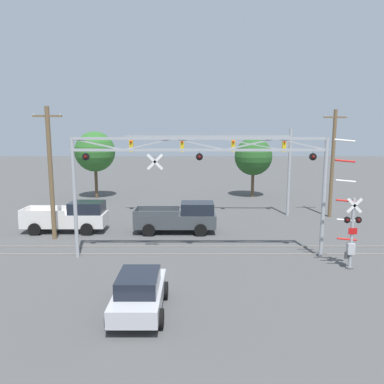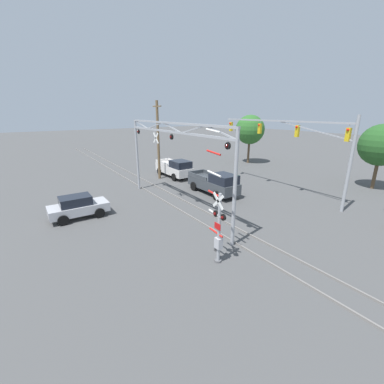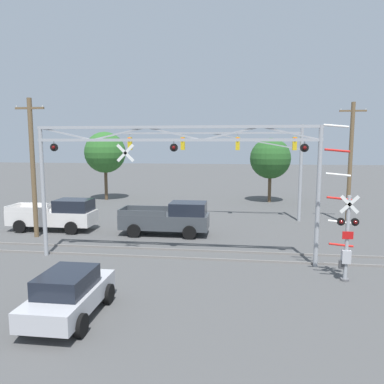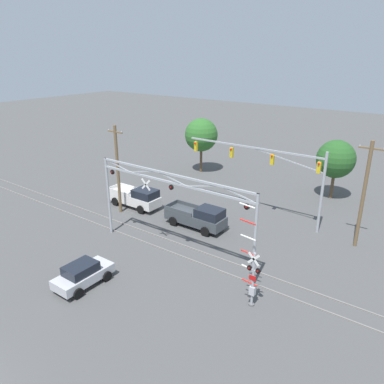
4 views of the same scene
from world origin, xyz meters
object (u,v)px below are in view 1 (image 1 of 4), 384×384
object	(u,v)px
pickup_truck_lead	(179,218)
sedan_waiting	(138,292)
pickup_truck_following	(68,217)
utility_pole_right	(331,163)
traffic_signal_span	(241,154)
utility_pole_left	(49,172)
background_tree_beyond_span	(94,152)
crossing_signal_mast	(349,229)
background_tree_far_left_verge	(252,157)
crossing_gantry	(198,169)

from	to	relation	value
pickup_truck_lead	sedan_waiting	bearing A→B (deg)	-95.83
pickup_truck_following	utility_pole_right	xyz separation A→B (m)	(19.66, 4.53, 3.38)
pickup_truck_lead	utility_pole_right	bearing A→B (deg)	21.49
traffic_signal_span	utility_pole_left	distance (m)	14.69
sedan_waiting	background_tree_beyond_span	xyz separation A→B (m)	(-7.98, 25.16, 3.97)
traffic_signal_span	pickup_truck_lead	size ratio (longest dim) A/B	2.42
pickup_truck_lead	utility_pole_right	distance (m)	13.37
crossing_signal_mast	pickup_truck_lead	xyz separation A→B (m)	(-8.76, 6.87, -1.00)
traffic_signal_span	background_tree_far_left_verge	bearing A→B (deg)	74.88
utility_pole_left	background_tree_beyond_span	bearing A→B (deg)	94.08
background_tree_far_left_verge	background_tree_beyond_span	bearing A→B (deg)	-178.19
pickup_truck_following	utility_pole_left	xyz separation A→B (m)	(-0.45, -1.78, 3.30)
pickup_truck_following	background_tree_beyond_span	size ratio (longest dim) A/B	0.82
pickup_truck_lead	background_tree_beyond_span	xyz separation A→B (m)	(-9.15, 13.63, 3.74)
crossing_signal_mast	traffic_signal_span	size ratio (longest dim) A/B	0.49
crossing_signal_mast	sedan_waiting	size ratio (longest dim) A/B	1.65
traffic_signal_span	background_tree_beyond_span	distance (m)	16.30
traffic_signal_span	pickup_truck_following	size ratio (longest dim) A/B	2.39
pickup_truck_lead	background_tree_far_left_verge	bearing A→B (deg)	62.85
crossing_signal_mast	pickup_truck_following	size ratio (longest dim) A/B	1.16
sedan_waiting	background_tree_beyond_span	bearing A→B (deg)	107.59
utility_pole_left	traffic_signal_span	bearing A→B (deg)	28.05
utility_pole_left	pickup_truck_following	bearing A→B (deg)	75.78
traffic_signal_span	sedan_waiting	xyz separation A→B (m)	(-6.05, -16.87, -4.25)
crossing_signal_mast	pickup_truck_following	world-z (taller)	crossing_signal_mast
pickup_truck_following	background_tree_far_left_verge	bearing A→B (deg)	43.12
background_tree_far_left_verge	sedan_waiting	bearing A→B (deg)	-108.18
utility_pole_right	pickup_truck_following	bearing A→B (deg)	-167.04
pickup_truck_following	crossing_gantry	bearing A→B (deg)	-31.08
crossing_gantry	sedan_waiting	world-z (taller)	crossing_gantry
crossing_signal_mast	background_tree_beyond_span	size ratio (longest dim) A/B	0.95
crossing_signal_mast	background_tree_far_left_verge	distance (m)	21.18
utility_pole_right	background_tree_beyond_span	bearing A→B (deg)	157.25
crossing_signal_mast	background_tree_far_left_verge	bearing A→B (deg)	94.11
background_tree_beyond_span	traffic_signal_span	bearing A→B (deg)	-30.58
background_tree_beyond_span	sedan_waiting	bearing A→B (deg)	-72.41
traffic_signal_span	utility_pole_left	bearing A→B (deg)	-151.95
background_tree_beyond_span	background_tree_far_left_verge	world-z (taller)	background_tree_beyond_span
utility_pole_left	background_tree_far_left_verge	xyz separation A→B (m)	(15.32, 15.71, -0.10)
crossing_gantry	background_tree_far_left_verge	size ratio (longest dim) A/B	2.19
pickup_truck_lead	utility_pole_left	world-z (taller)	utility_pole_left
traffic_signal_span	pickup_truck_following	distance (m)	14.09
crossing_gantry	utility_pole_left	size ratio (longest dim) A/B	1.62
utility_pole_left	crossing_signal_mast	bearing A→B (deg)	-17.50
crossing_signal_mast	background_tree_far_left_verge	xyz separation A→B (m)	(-1.51, 21.01, 2.20)
pickup_truck_lead	crossing_signal_mast	bearing A→B (deg)	-38.09
crossing_signal_mast	background_tree_far_left_verge	world-z (taller)	crossing_signal_mast
pickup_truck_following	sedan_waiting	size ratio (longest dim) A/B	1.42
crossing_gantry	traffic_signal_span	size ratio (longest dim) A/B	1.02
traffic_signal_span	utility_pole_right	size ratio (longest dim) A/B	1.57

